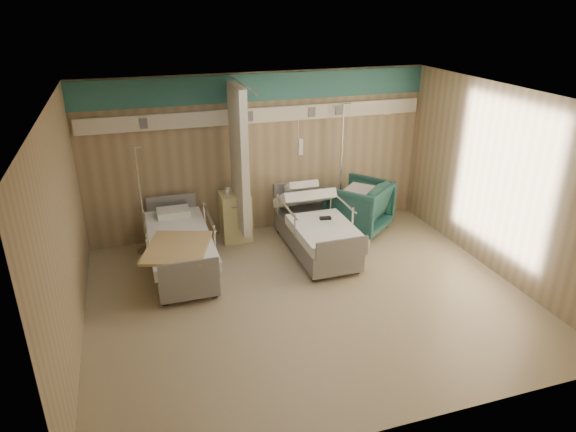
% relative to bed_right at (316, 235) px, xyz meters
% --- Properties ---
extents(ground, '(6.00, 5.00, 0.00)m').
position_rel_bed_right_xyz_m(ground, '(-0.60, -1.30, -0.32)').
color(ground, '#9C8C6C').
rests_on(ground, ground).
extents(room_walls, '(6.04, 5.04, 2.82)m').
position_rel_bed_right_xyz_m(room_walls, '(-0.63, -1.05, 1.55)').
color(room_walls, tan).
rests_on(room_walls, ground).
extents(bed_right, '(1.00, 2.16, 0.63)m').
position_rel_bed_right_xyz_m(bed_right, '(0.00, 0.00, 0.00)').
color(bed_right, white).
rests_on(bed_right, ground).
extents(bed_left, '(1.00, 2.16, 0.63)m').
position_rel_bed_right_xyz_m(bed_left, '(-2.20, 0.00, 0.00)').
color(bed_left, white).
rests_on(bed_left, ground).
extents(bedside_cabinet, '(0.50, 0.48, 0.85)m').
position_rel_bed_right_xyz_m(bedside_cabinet, '(-1.15, 0.90, 0.11)').
color(bedside_cabinet, beige).
rests_on(bedside_cabinet, ground).
extents(visitor_armchair, '(1.39, 1.40, 0.92)m').
position_rel_bed_right_xyz_m(visitor_armchair, '(1.04, 0.60, 0.14)').
color(visitor_armchair, '#20504C').
rests_on(visitor_armchair, ground).
extents(waffle_blanket, '(0.80, 0.79, 0.07)m').
position_rel_bed_right_xyz_m(waffle_blanket, '(1.04, 0.55, 0.63)').
color(waffle_blanket, silver).
rests_on(waffle_blanket, visitor_armchair).
extents(iv_stand_right, '(0.40, 0.40, 2.25)m').
position_rel_bed_right_xyz_m(iv_stand_right, '(0.81, 0.93, 0.15)').
color(iv_stand_right, silver).
rests_on(iv_stand_right, ground).
extents(iv_stand_left, '(0.32, 0.32, 1.82)m').
position_rel_bed_right_xyz_m(iv_stand_left, '(-2.68, 0.84, 0.06)').
color(iv_stand_left, silver).
rests_on(iv_stand_left, ground).
extents(call_remote, '(0.19, 0.10, 0.04)m').
position_rel_bed_right_xyz_m(call_remote, '(0.11, -0.13, 0.34)').
color(call_remote, black).
rests_on(call_remote, bed_right).
extents(tan_blanket, '(1.14, 1.27, 0.04)m').
position_rel_bed_right_xyz_m(tan_blanket, '(-2.28, -0.46, 0.33)').
color(tan_blanket, tan).
rests_on(tan_blanket, bed_left).
extents(toiletry_bag, '(0.23, 0.18, 0.11)m').
position_rel_bed_right_xyz_m(toiletry_bag, '(-1.02, 0.92, 0.59)').
color(toiletry_bag, black).
rests_on(toiletry_bag, bedside_cabinet).
extents(white_cup, '(0.09, 0.09, 0.12)m').
position_rel_bed_right_xyz_m(white_cup, '(-1.26, 0.88, 0.60)').
color(white_cup, white).
rests_on(white_cup, bedside_cabinet).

